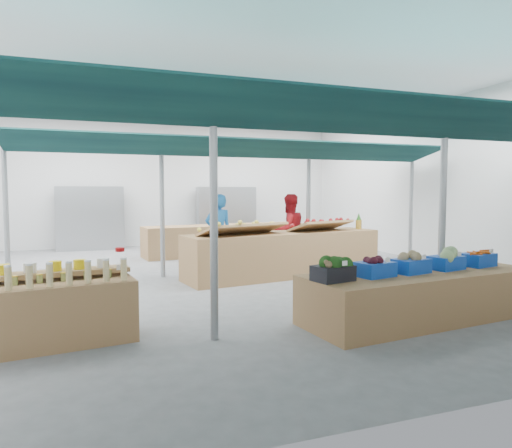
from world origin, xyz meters
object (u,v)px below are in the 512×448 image
Objects in this scene: fruit_counter at (284,254)px; vendor_right at (289,231)px; vendor_left at (218,233)px; bottle_shelf at (61,309)px; veg_counter at (420,296)px; crate_stack at (444,283)px.

vendor_right is at bearing 52.17° from fruit_counter.
vendor_right is (1.80, 0.00, 0.00)m from vendor_left.
vendor_right reaches higher than bottle_shelf.
vendor_left is (-1.70, 4.94, 0.55)m from veg_counter.
bottle_shelf is at bearing 31.94° from vendor_right.
bottle_shelf is 0.40× the size of fruit_counter.
vendor_left reaches higher than crate_stack.
vendor_left is (-1.20, 1.10, 0.42)m from fruit_counter.
fruit_counter is at bearing 128.27° from vendor_left.
veg_counter is at bearing 99.78° from vendor_left.
crate_stack is (6.00, 0.20, -0.12)m from bottle_shelf.
bottle_shelf is 1.00× the size of vendor_right.
vendor_right is (-1.07, 4.12, 0.59)m from crate_stack.
veg_counter is at bearing 79.62° from vendor_right.
vendor_left is at bearing 124.84° from crate_stack.
veg_counter is 1.99× the size of vendor_right.
veg_counter is 5.25m from vendor_left.
vendor_right is at bearing 82.60° from veg_counter.
fruit_counter is 3.45m from crate_stack.
bottle_shelf is at bearing -178.11° from crate_stack.
veg_counter is 1.99× the size of vendor_left.
vendor_left reaches higher than bottle_shelf.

